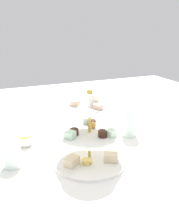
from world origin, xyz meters
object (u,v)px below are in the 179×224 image
Objects in this scene: tiered_serving_stand at (90,138)px; butter_knife_right at (65,126)px; water_glass_short_left at (12,157)px; teacup_with_saucer at (25,140)px; water_glass_tall_right at (130,122)px.

tiered_serving_stand reaches higher than butter_knife_right.
water_glass_short_left reaches higher than butter_knife_right.
teacup_with_saucer is (-0.20, -0.20, -0.06)m from tiered_serving_stand.
tiered_serving_stand is at bearing 45.66° from teacup_with_saucer.
water_glass_tall_right reaches higher than butter_knife_right.
tiered_serving_stand is 1.61× the size of butter_knife_right.
tiered_serving_stand is at bearing 76.65° from water_glass_short_left.
teacup_with_saucer is at bearing 156.25° from water_glass_short_left.
butter_knife_right is (-0.32, 0.00, -0.08)m from tiered_serving_stand.
teacup_with_saucer is 0.53× the size of butter_knife_right.
water_glass_tall_right is (-0.12, 0.24, -0.02)m from tiered_serving_stand.
water_glass_tall_right is at bearing 96.79° from water_glass_short_left.
teacup_with_saucer is at bearing -99.72° from water_glass_tall_right.
water_glass_tall_right is 0.77× the size of butter_knife_right.
water_glass_short_left reaches higher than teacup_with_saucer.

